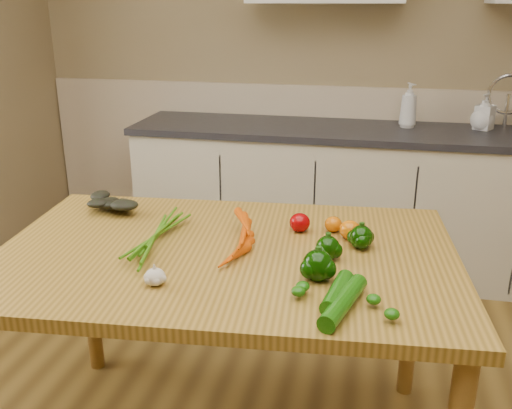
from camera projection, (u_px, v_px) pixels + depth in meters
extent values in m
cube|color=#8F7B56|center=(342.00, 54.00, 3.58)|extent=(4.00, 0.02, 2.60)
cube|color=#C7B395|center=(336.00, 169.00, 3.81)|extent=(3.98, 0.03, 1.10)
cube|color=beige|center=(364.00, 203.00, 3.54)|extent=(2.80, 0.60, 0.86)
cube|color=#29292F|center=(369.00, 132.00, 3.39)|extent=(2.84, 0.64, 0.04)
cube|color=#99999E|center=(508.00, 145.00, 3.24)|extent=(0.55, 0.42, 0.10)
cylinder|color=silver|center=(507.00, 108.00, 3.35)|extent=(0.02, 0.02, 0.24)
cube|color=olive|center=(226.00, 256.00, 1.92)|extent=(1.62, 1.11, 0.04)
cylinder|color=olive|center=(90.00, 291.00, 2.55)|extent=(0.07, 0.07, 0.78)
cylinder|color=olive|center=(412.00, 312.00, 2.38)|extent=(0.07, 0.07, 0.78)
imported|color=silver|center=(409.00, 105.00, 3.37)|extent=(0.14, 0.14, 0.26)
imported|color=silver|center=(485.00, 112.00, 3.32)|extent=(0.13, 0.13, 0.21)
imported|color=silver|center=(482.00, 115.00, 3.32)|extent=(0.16, 0.16, 0.17)
ellipsoid|color=beige|center=(155.00, 277.00, 1.67)|extent=(0.06, 0.06, 0.05)
sphere|color=black|center=(328.00, 248.00, 1.84)|extent=(0.08, 0.08, 0.08)
sphere|color=black|center=(361.00, 237.00, 1.92)|extent=(0.08, 0.08, 0.08)
sphere|color=black|center=(318.00, 265.00, 1.70)|extent=(0.09, 0.09, 0.09)
ellipsoid|color=#8A0204|center=(300.00, 222.00, 2.06)|extent=(0.08, 0.08, 0.07)
ellipsoid|color=#C95F05|center=(333.00, 224.00, 2.06)|extent=(0.06, 0.06, 0.06)
ellipsoid|color=#C95F05|center=(350.00, 230.00, 2.00)|extent=(0.07, 0.07, 0.07)
cylinder|color=#124A07|center=(337.00, 293.00, 1.59)|extent=(0.08, 0.21, 0.05)
cylinder|color=#124A07|center=(343.00, 302.00, 1.53)|extent=(0.12, 0.27, 0.05)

